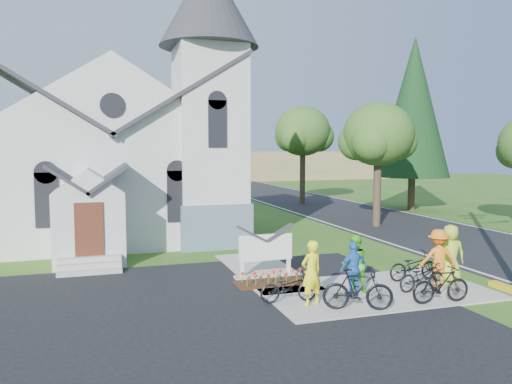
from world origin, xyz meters
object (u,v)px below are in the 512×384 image
object	(u,v)px
bike_3	(441,285)
cyclist_0	(311,273)
church_sign	(266,248)
bike_2	(422,277)
bike_4	(414,266)
bike_0	(289,287)
cyclist_4	(450,253)
cyclist_1	(354,264)
bike_1	(358,289)
cyclist_2	(354,269)
cyclist_3	(438,258)

from	to	relation	value
bike_3	cyclist_0	bearing A→B (deg)	79.22
church_sign	bike_3	distance (m)	5.81
church_sign	bike_3	world-z (taller)	church_sign
bike_2	cyclist_0	bearing A→B (deg)	88.39
cyclist_0	bike_4	bearing A→B (deg)	-176.44
bike_0	bike_4	xyz separation A→B (m)	(4.85, 0.96, 0.04)
cyclist_4	church_sign	bearing A→B (deg)	-4.24
bike_0	cyclist_1	distance (m)	2.28
bike_3	church_sign	bearing A→B (deg)	45.29
bike_1	bike_4	bearing A→B (deg)	-34.98
cyclist_0	bike_1	size ratio (longest dim) A/B	0.96
church_sign	bike_2	world-z (taller)	church_sign
bike_1	bike_2	world-z (taller)	bike_1
bike_2	church_sign	bearing A→B (deg)	46.61
cyclist_0	bike_2	world-z (taller)	cyclist_0
bike_2	cyclist_4	bearing A→B (deg)	-74.24
cyclist_0	bike_4	world-z (taller)	cyclist_0
bike_0	bike_3	xyz separation A→B (m)	(4.09, -1.40, 0.09)
cyclist_1	bike_2	xyz separation A→B (m)	(2.13, -0.42, -0.46)
bike_0	cyclist_2	distance (m)	2.11
church_sign	bike_4	bearing A→B (deg)	-24.31
cyclist_4	bike_4	xyz separation A→B (m)	(-0.99, 0.56, -0.48)
cyclist_4	bike_4	world-z (taller)	cyclist_4
church_sign	cyclist_0	xyz separation A→B (m)	(0.20, -3.41, -0.06)
bike_1	bike_4	xyz separation A→B (m)	(3.32, 2.18, -0.09)
church_sign	cyclist_2	bearing A→B (deg)	-59.52
bike_0	cyclist_4	size ratio (longest dim) A/B	0.88
bike_0	cyclist_3	size ratio (longest dim) A/B	0.91
church_sign	bike_1	size ratio (longest dim) A/B	1.15
cyclist_2	cyclist_3	size ratio (longest dim) A/B	0.88
cyclist_2	cyclist_3	distance (m)	3.00
cyclist_1	cyclist_3	world-z (taller)	cyclist_3
church_sign	bike_2	size ratio (longest dim) A/B	1.31
bike_0	bike_4	size ratio (longest dim) A/B	0.92
bike_2	bike_3	world-z (taller)	bike_3
church_sign	bike_4	xyz separation A→B (m)	(4.53, -2.05, -0.50)
cyclist_0	cyclist_3	xyz separation A→B (m)	(4.56, 0.42, 0.01)
bike_4	cyclist_1	bearing A→B (deg)	105.64
bike_0	bike_3	distance (m)	4.33
cyclist_3	bike_4	distance (m)	1.07
cyclist_2	bike_1	bearing A→B (deg)	57.12
bike_3	cyclist_4	size ratio (longest dim) A/B	0.93
bike_2	bike_1	bearing A→B (deg)	105.33
church_sign	cyclist_3	xyz separation A→B (m)	(4.75, -2.99, -0.05)
church_sign	bike_0	bearing A→B (deg)	-96.10
cyclist_0	cyclist_1	xyz separation A→B (m)	(1.70, 0.65, -0.02)
cyclist_1	bike_2	bearing A→B (deg)	157.23
cyclist_3	cyclist_4	bearing A→B (deg)	-137.11
cyclist_2	bike_4	distance (m)	2.95
bike_1	bike_4	distance (m)	3.97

